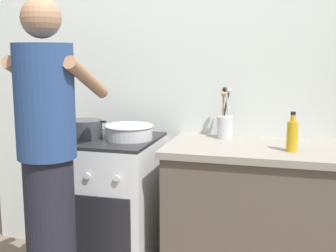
% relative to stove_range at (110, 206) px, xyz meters
% --- Properties ---
extents(back_wall, '(3.20, 0.10, 2.50)m').
position_rel_stove_range_xyz_m(back_wall, '(0.55, 0.35, 0.80)').
color(back_wall, silver).
rests_on(back_wall, ground).
extents(countertop, '(1.00, 0.60, 0.90)m').
position_rel_stove_range_xyz_m(countertop, '(0.90, 0.00, 0.00)').
color(countertop, brown).
rests_on(countertop, ground).
extents(stove_range, '(0.60, 0.62, 0.90)m').
position_rel_stove_range_xyz_m(stove_range, '(0.00, 0.00, 0.00)').
color(stove_range, silver).
rests_on(stove_range, ground).
extents(pot, '(0.27, 0.21, 0.11)m').
position_rel_stove_range_xyz_m(pot, '(-0.14, -0.02, 0.51)').
color(pot, '#38383D').
rests_on(pot, stove_range).
extents(mixing_bowl, '(0.31, 0.31, 0.09)m').
position_rel_stove_range_xyz_m(mixing_bowl, '(0.14, 0.01, 0.50)').
color(mixing_bowl, '#B7B7BC').
rests_on(mixing_bowl, stove_range).
extents(utensil_crock, '(0.10, 0.10, 0.32)m').
position_rel_stove_range_xyz_m(utensil_crock, '(0.71, 0.19, 0.54)').
color(utensil_crock, silver).
rests_on(utensil_crock, countertop).
extents(oil_bottle, '(0.06, 0.06, 0.22)m').
position_rel_stove_range_xyz_m(oil_bottle, '(1.11, -0.08, 0.54)').
color(oil_bottle, gold).
rests_on(oil_bottle, countertop).
extents(person, '(0.41, 0.50, 1.70)m').
position_rel_stove_range_xyz_m(person, '(-0.10, -0.55, 0.41)').
color(person, black).
rests_on(person, ground).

